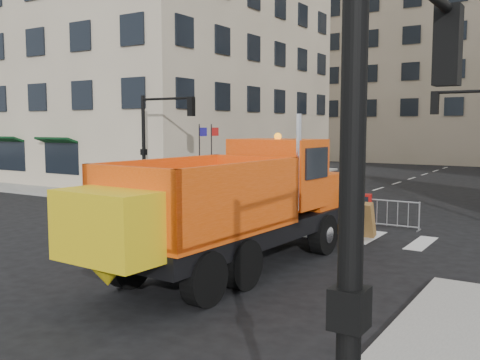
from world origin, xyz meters
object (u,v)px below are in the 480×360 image
Objects in this scene: cop_b at (304,214)px; newspaper_box at (366,208)px; worker at (223,187)px; cop_c at (289,205)px; plow_truck at (232,202)px; cop_a at (350,219)px.

cop_b reaches higher than newspaper_box.
cop_b is 6.79m from worker.
worker is 1.76× the size of newspaper_box.
worker reaches higher than cop_c.
newspaper_box is (0.83, 8.31, -1.18)m from plow_truck.
newspaper_box is at bearing -156.17° from cop_c.
plow_truck reaches higher than cop_b.
plow_truck is 5.02m from cop_b.
plow_truck is 10.01× the size of newspaper_box.
worker reaches higher than cop_a.
plow_truck is 6.22× the size of cop_a.
cop_c is 1.85× the size of newspaper_box.
cop_a is at bearing 127.92° from cop_c.
cop_b is at bearing -7.65° from cop_a.
plow_truck is at bearing 75.07° from cop_a.
worker is (-4.91, 2.96, 0.10)m from cop_c.
cop_b is 1.06m from cop_c.
plow_truck reaches higher than cop_a.
worker is at bearing -63.22° from cop_c.
worker is at bearing 37.97° from plow_truck.
cop_a is 8.55m from worker.
cop_c is 1.05× the size of worker.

